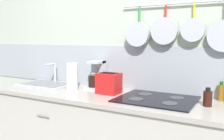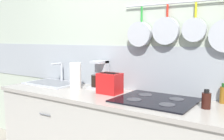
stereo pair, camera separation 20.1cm
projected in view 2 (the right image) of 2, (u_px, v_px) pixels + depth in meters
The scene contains 9 objects.
wall_back at pixel (143, 52), 2.42m from camera, with size 7.20×0.15×2.60m.
countertop at pixel (123, 99), 2.17m from camera, with size 2.67×0.64×0.03m.
sink_basin at pixel (53, 82), 2.82m from camera, with size 0.58×0.39×0.23m.
paper_towel_roll at pixel (75, 76), 2.53m from camera, with size 0.12×0.12×0.27m.
coffee_maker at pixel (100, 77), 2.57m from camera, with size 0.15×0.20×0.28m.
toaster at pixel (110, 83), 2.32m from camera, with size 0.22×0.16×0.19m.
cooktop at pixel (155, 100), 2.05m from camera, with size 0.63×0.52×0.01m.
bottle_vinegar at pixel (206, 100), 1.81m from camera, with size 0.07×0.07×0.14m.
bottle_cooking_wine at pixel (223, 94), 1.96m from camera, with size 0.05×0.05×0.16m.
Camera 2 is at (1.11, -1.81, 1.40)m, focal length 40.00 mm.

